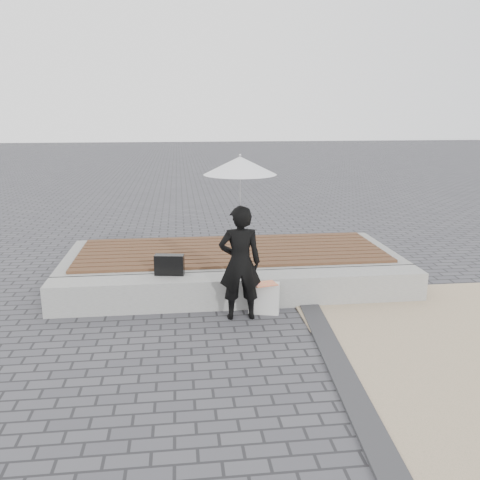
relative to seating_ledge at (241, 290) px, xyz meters
name	(u,v)px	position (x,y,z in m)	size (l,w,h in m)	color
ground	(259,359)	(0.00, -1.60, -0.20)	(80.00, 80.00, 0.00)	#46464B
edging_band	(344,377)	(0.75, -2.10, -0.18)	(0.25, 5.20, 0.04)	#333335
seating_ledge	(241,290)	(0.00, 0.00, 0.00)	(5.00, 0.45, 0.40)	#A7A8A3
timber_platform	(231,264)	(0.00, 1.20, 0.00)	(5.00, 2.00, 0.40)	gray
timber_decking	(231,250)	(0.00, 1.20, 0.22)	(4.60, 1.80, 0.04)	brown
woman	(240,263)	(-0.07, -0.47, 0.51)	(0.52, 0.34, 1.42)	black
parasol	(240,166)	(-0.07, -0.47, 1.69)	(0.86, 0.86, 1.10)	silver
handbag	(169,265)	(-0.93, 0.15, 0.34)	(0.39, 0.14, 0.27)	black
canvas_tote	(264,298)	(0.26, -0.35, 0.00)	(0.38, 0.16, 0.40)	silver
magazine	(265,284)	(0.26, -0.40, 0.21)	(0.29, 0.21, 0.01)	#E92344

